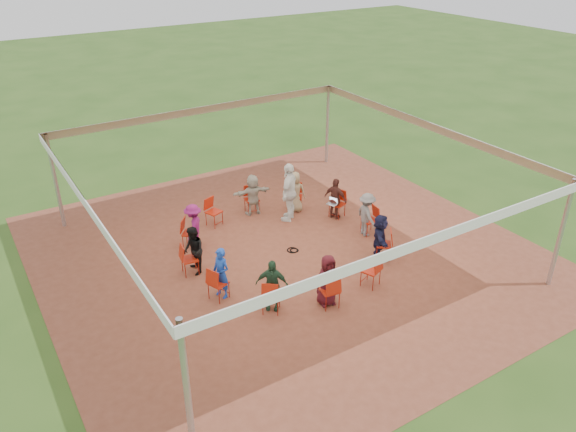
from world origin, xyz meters
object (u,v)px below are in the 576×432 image
chair_3 (214,212)px  person_seated_0 (336,199)px  chair_10 (384,245)px  person_seated_9 (367,214)px  chair_1 (295,197)px  laptop (333,202)px  chair_4 (190,233)px  cable_coil (293,250)px  person_seated_3 (194,226)px  chair_5 (190,259)px  chair_8 (330,291)px  person_seated_1 (295,192)px  person_seated_5 (221,273)px  person_seated_2 (253,195)px  chair_7 (271,296)px  standing_person (289,192)px  chair_6 (218,283)px  person_seated_6 (272,285)px  person_seated_7 (328,280)px  chair_9 (371,271)px  person_seated_4 (193,251)px  person_seated_8 (380,237)px  chair_0 (337,204)px  chair_11 (370,221)px

chair_3 → person_seated_0: bearing=133.7°
chair_10 → person_seated_9: person_seated_9 is taller
chair_1 → laptop: bearing=153.6°
chair_4 → cable_coil: size_ratio=2.56×
person_seated_0 → person_seated_9: same height
person_seated_0 → person_seated_3: bearing=60.0°
chair_3 → chair_5: size_ratio=1.00×
chair_8 → person_seated_0: (2.88, 3.69, 0.23)m
person_seated_1 → chair_5: bearing=59.3°
chair_3 → person_seated_5: person_seated_5 is taller
person_seated_0 → person_seated_2: size_ratio=1.00×
chair_7 → laptop: size_ratio=2.38×
chair_7 → person_seated_2: bearing=104.7°
standing_person → chair_8: bearing=29.5°
chair_6 → chair_10: bearing=60.0°
person_seated_6 → chair_5: bearing=152.2°
chair_5 → person_seated_2: (3.13, 2.19, 0.23)m
person_seated_5 → person_seated_7: 2.64m
chair_7 → chair_9: (2.73, -0.42, 0.00)m
chair_1 → person_seated_2: (-1.33, 0.46, 0.23)m
chair_10 → person_seated_1: 3.83m
chair_3 → standing_person: bearing=136.1°
chair_9 → person_seated_4: bearing=119.3°
person_seated_9 → chair_1: bearing=27.8°
person_seated_6 → standing_person: standing_person is taller
chair_7 → person_seated_5: size_ratio=0.66×
chair_10 → standing_person: standing_person is taller
chair_5 → person_seated_8: size_ratio=0.66×
person_seated_2 → cable_coil: person_seated_2 is taller
person_seated_8 → laptop: bearing=33.2°
person_seated_5 → person_seated_9: bearing=75.0°
chair_10 → cable_coil: bearing=87.5°
chair_5 → chair_6: (0.16, -1.42, 0.00)m
chair_5 → person_seated_7: bearing=46.3°
cable_coil → laptop: 2.36m
person_seated_4 → person_seated_7: same height
chair_4 → person_seated_0: size_ratio=0.66×
chair_5 → person_seated_8: bearing=75.3°
chair_3 → person_seated_6: 4.68m
chair_0 → person_seated_7: size_ratio=0.66×
chair_5 → person_seated_9: bearing=90.0°
person_seated_0 → laptop: person_seated_0 is taller
chair_10 → chair_11: 1.43m
chair_1 → person_seated_4: person_seated_4 is taller
chair_11 → person_seated_4: 5.41m
chair_9 → person_seated_4: size_ratio=0.66×
chair_5 → laptop: chair_5 is taller
person_seated_1 → chair_7: bearing=90.0°
chair_10 → standing_person: size_ratio=0.47×
person_seated_9 → laptop: (-0.30, 1.30, -0.05)m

